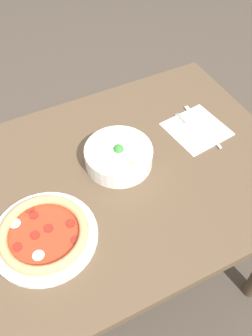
{
  "coord_description": "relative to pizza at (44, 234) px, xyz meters",
  "views": [
    {
      "loc": [
        -0.23,
        -0.65,
        1.62
      ],
      "look_at": [
        0.1,
        0.0,
        0.74
      ],
      "focal_mm": 40.0,
      "sensor_mm": 36.0,
      "label": 1
    }
  ],
  "objects": [
    {
      "name": "ground_plane",
      "position": [
        0.2,
        0.1,
        -0.74
      ],
      "size": [
        8.0,
        8.0,
        0.0
      ],
      "primitive_type": "plane",
      "color": "#4C4238"
    },
    {
      "name": "dining_table",
      "position": [
        0.2,
        0.1,
        -0.12
      ],
      "size": [
        1.24,
        0.79,
        0.72
      ],
      "color": "brown",
      "rests_on": "ground_plane"
    },
    {
      "name": "pizza",
      "position": [
        0.0,
        0.0,
        0.0
      ],
      "size": [
        0.29,
        0.29,
        0.04
      ],
      "color": "white",
      "rests_on": "dining_table"
    },
    {
      "name": "bowl",
      "position": [
        0.3,
        0.15,
        0.02
      ],
      "size": [
        0.21,
        0.21,
        0.08
      ],
      "color": "white",
      "rests_on": "dining_table"
    },
    {
      "name": "napkin",
      "position": [
        0.6,
        0.16,
        -0.02
      ],
      "size": [
        0.2,
        0.2,
        0.0
      ],
      "color": "white",
      "rests_on": "dining_table"
    },
    {
      "name": "fork",
      "position": [
        0.57,
        0.16,
        -0.01
      ],
      "size": [
        0.02,
        0.19,
        0.0
      ],
      "rotation": [
        0.0,
        0.0,
        1.52
      ],
      "color": "silver",
      "rests_on": "napkin"
    },
    {
      "name": "knife",
      "position": [
        0.62,
        0.15,
        -0.01
      ],
      "size": [
        0.02,
        0.23,
        0.01
      ],
      "rotation": [
        0.0,
        0.0,
        1.52
      ],
      "color": "silver",
      "rests_on": "napkin"
    }
  ]
}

